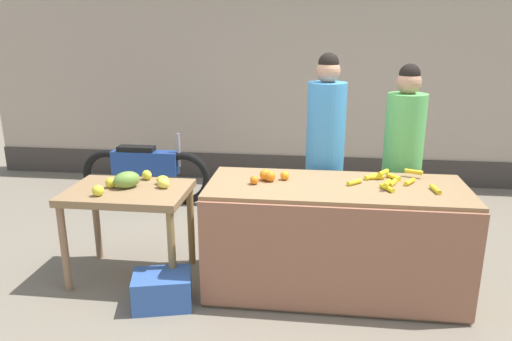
% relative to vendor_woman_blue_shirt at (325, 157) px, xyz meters
% --- Properties ---
extents(ground_plane, '(24.00, 24.00, 0.00)m').
position_rel_vendor_woman_blue_shirt_xyz_m(ground_plane, '(-0.24, -0.65, -0.94)').
color(ground_plane, '#756B5B').
extents(market_wall_back, '(8.91, 0.23, 3.21)m').
position_rel_vendor_woman_blue_shirt_xyz_m(market_wall_back, '(-0.24, 2.36, 0.63)').
color(market_wall_back, tan).
rests_on(market_wall_back, ground).
extents(fruit_stall_counter, '(2.00, 0.82, 0.89)m').
position_rel_vendor_woman_blue_shirt_xyz_m(fruit_stall_counter, '(0.08, -0.66, -0.49)').
color(fruit_stall_counter, olive).
rests_on(fruit_stall_counter, ground).
extents(side_table_wooden, '(0.99, 0.69, 0.79)m').
position_rel_vendor_woman_blue_shirt_xyz_m(side_table_wooden, '(-1.61, -0.65, -0.26)').
color(side_table_wooden, olive).
rests_on(side_table_wooden, ground).
extents(banana_bunch_pile, '(0.68, 0.47, 0.07)m').
position_rel_vendor_woman_blue_shirt_xyz_m(banana_bunch_pile, '(0.51, -0.55, -0.02)').
color(banana_bunch_pile, gold).
rests_on(banana_bunch_pile, fruit_stall_counter).
extents(orange_pile, '(0.30, 0.21, 0.09)m').
position_rel_vendor_woman_blue_shirt_xyz_m(orange_pile, '(-0.45, -0.61, -0.01)').
color(orange_pile, orange).
rests_on(orange_pile, fruit_stall_counter).
extents(mango_papaya_pile, '(0.58, 0.58, 0.14)m').
position_rel_vendor_woman_blue_shirt_xyz_m(mango_papaya_pile, '(-1.57, -0.60, -0.09)').
color(mango_papaya_pile, yellow).
rests_on(mango_papaya_pile, side_table_wooden).
extents(vendor_woman_blue_shirt, '(0.34, 0.34, 1.86)m').
position_rel_vendor_woman_blue_shirt_xyz_m(vendor_woman_blue_shirt, '(0.00, 0.00, 0.00)').
color(vendor_woman_blue_shirt, '#33333D').
rests_on(vendor_woman_blue_shirt, ground).
extents(vendor_woman_green_shirt, '(0.34, 0.34, 1.78)m').
position_rel_vendor_woman_blue_shirt_xyz_m(vendor_woman_green_shirt, '(0.68, 0.00, -0.05)').
color(vendor_woman_green_shirt, '#33333D').
rests_on(vendor_woman_green_shirt, ground).
extents(parked_motorcycle, '(1.60, 0.18, 0.88)m').
position_rel_vendor_woman_blue_shirt_xyz_m(parked_motorcycle, '(-2.12, 1.15, -0.54)').
color(parked_motorcycle, black).
rests_on(parked_motorcycle, ground).
extents(produce_crate, '(0.51, 0.42, 0.26)m').
position_rel_vendor_woman_blue_shirt_xyz_m(produce_crate, '(-1.22, -1.07, -0.81)').
color(produce_crate, '#3359A5').
rests_on(produce_crate, ground).
extents(produce_sack, '(0.38, 0.42, 0.51)m').
position_rel_vendor_woman_blue_shirt_xyz_m(produce_sack, '(-0.87, 0.19, -0.69)').
color(produce_sack, tan).
rests_on(produce_sack, ground).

